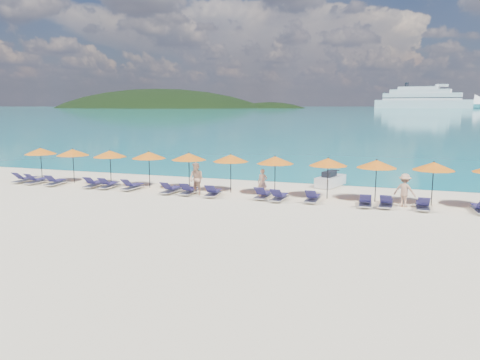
% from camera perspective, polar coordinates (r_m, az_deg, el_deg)
% --- Properties ---
extents(ground, '(1400.00, 1400.00, 0.00)m').
position_cam_1_polar(ground, '(21.83, -2.55, -4.31)').
color(ground, beige).
extents(sea, '(1600.00, 1300.00, 0.01)m').
position_cam_1_polar(sea, '(679.82, 18.36, 8.34)').
color(sea, '#1FA9B2').
rests_on(sea, ground).
extents(headland_main, '(374.00, 242.00, 126.50)m').
position_cam_1_polar(headland_main, '(640.23, -10.01, 5.23)').
color(headland_main, black).
rests_on(headland_main, ground).
extents(headland_small, '(162.00, 126.00, 85.50)m').
position_cam_1_polar(headland_small, '(602.17, 3.60, 5.40)').
color(headland_small, black).
rests_on(headland_small, ground).
extents(cruise_ship, '(137.63, 48.61, 37.88)m').
position_cam_1_polar(cruise_ship, '(623.92, 22.53, 8.98)').
color(cruise_ship, silver).
rests_on(cruise_ship, ground).
extents(jetski, '(1.69, 2.84, 0.95)m').
position_cam_1_polar(jetski, '(29.89, 10.95, -0.01)').
color(jetski, silver).
rests_on(jetski, ground).
extents(beachgoer_a, '(0.56, 0.38, 1.50)m').
position_cam_1_polar(beachgoer_a, '(26.37, 2.76, -0.29)').
color(beachgoer_a, tan).
rests_on(beachgoer_a, ground).
extents(beachgoer_b, '(1.00, 0.73, 1.85)m').
position_cam_1_polar(beachgoer_b, '(26.56, -5.33, 0.13)').
color(beachgoer_b, tan).
rests_on(beachgoer_b, ground).
extents(beachgoer_c, '(1.19, 0.80, 1.68)m').
position_cam_1_polar(beachgoer_c, '(24.84, 19.43, -1.19)').
color(beachgoer_c, tan).
rests_on(beachgoer_c, ground).
extents(umbrella_0, '(2.10, 2.10, 2.28)m').
position_cam_1_polar(umbrella_0, '(33.90, -23.16, 3.26)').
color(umbrella_0, black).
rests_on(umbrella_0, ground).
extents(umbrella_1, '(2.10, 2.10, 2.28)m').
position_cam_1_polar(umbrella_1, '(32.26, -19.72, 3.19)').
color(umbrella_1, black).
rests_on(umbrella_1, ground).
extents(umbrella_2, '(2.10, 2.10, 2.28)m').
position_cam_1_polar(umbrella_2, '(30.59, -15.58, 3.10)').
color(umbrella_2, black).
rests_on(umbrella_2, ground).
extents(umbrella_3, '(2.10, 2.10, 2.28)m').
position_cam_1_polar(umbrella_3, '(29.24, -11.05, 2.99)').
color(umbrella_3, black).
rests_on(umbrella_3, ground).
extents(umbrella_4, '(2.10, 2.10, 2.28)m').
position_cam_1_polar(umbrella_4, '(28.08, -6.25, 2.86)').
color(umbrella_4, black).
rests_on(umbrella_4, ground).
extents(umbrella_5, '(2.10, 2.10, 2.28)m').
position_cam_1_polar(umbrella_5, '(27.09, -1.14, 2.68)').
color(umbrella_5, black).
rests_on(umbrella_5, ground).
extents(umbrella_6, '(2.10, 2.10, 2.28)m').
position_cam_1_polar(umbrella_6, '(26.21, 4.31, 2.44)').
color(umbrella_6, black).
rests_on(umbrella_6, ground).
extents(umbrella_7, '(2.10, 2.10, 2.28)m').
position_cam_1_polar(umbrella_7, '(25.70, 10.69, 2.17)').
color(umbrella_7, black).
rests_on(umbrella_7, ground).
extents(umbrella_8, '(2.10, 2.10, 2.28)m').
position_cam_1_polar(umbrella_8, '(25.46, 16.32, 1.89)').
color(umbrella_8, black).
rests_on(umbrella_8, ground).
extents(umbrella_9, '(2.10, 2.10, 2.28)m').
position_cam_1_polar(umbrella_9, '(25.50, 22.55, 1.57)').
color(umbrella_9, black).
rests_on(umbrella_9, ground).
extents(lounger_0, '(0.72, 1.73, 0.66)m').
position_cam_1_polar(lounger_0, '(33.88, -24.78, 0.11)').
color(lounger_0, silver).
rests_on(lounger_0, ground).
extents(lounger_1, '(0.74, 1.74, 0.66)m').
position_cam_1_polar(lounger_1, '(32.96, -23.53, -0.04)').
color(lounger_1, silver).
rests_on(lounger_1, ground).
extents(lounger_2, '(0.76, 1.75, 0.66)m').
position_cam_1_polar(lounger_2, '(31.92, -21.57, -0.20)').
color(lounger_2, silver).
rests_on(lounger_2, ground).
extents(lounger_3, '(0.71, 1.73, 0.66)m').
position_cam_1_polar(lounger_3, '(30.34, -17.36, -0.43)').
color(lounger_3, silver).
rests_on(lounger_3, ground).
extents(lounger_4, '(0.62, 1.70, 0.66)m').
position_cam_1_polar(lounger_4, '(29.74, -15.71, -0.54)').
color(lounger_4, silver).
rests_on(lounger_4, ground).
extents(lounger_5, '(0.76, 1.75, 0.66)m').
position_cam_1_polar(lounger_5, '(28.85, -13.00, -0.73)').
color(lounger_5, silver).
rests_on(lounger_5, ground).
extents(lounger_6, '(0.77, 1.75, 0.66)m').
position_cam_1_polar(lounger_6, '(27.32, -8.39, -1.14)').
color(lounger_6, silver).
rests_on(lounger_6, ground).
extents(lounger_7, '(0.67, 1.72, 0.66)m').
position_cam_1_polar(lounger_7, '(26.86, -6.22, -1.27)').
color(lounger_7, silver).
rests_on(lounger_7, ground).
extents(lounger_8, '(0.78, 1.75, 0.66)m').
position_cam_1_polar(lounger_8, '(26.18, -3.29, -1.51)').
color(lounger_8, silver).
rests_on(lounger_8, ground).
extents(lounger_9, '(0.69, 1.73, 0.66)m').
position_cam_1_polar(lounger_9, '(25.53, 2.84, -1.78)').
color(lounger_9, silver).
rests_on(lounger_9, ground).
extents(lounger_10, '(0.72, 1.73, 0.66)m').
position_cam_1_polar(lounger_10, '(25.02, 4.80, -2.03)').
color(lounger_10, silver).
rests_on(lounger_10, ground).
extents(lounger_11, '(0.63, 1.70, 0.66)m').
position_cam_1_polar(lounger_11, '(24.92, 8.85, -2.15)').
color(lounger_11, silver).
rests_on(lounger_11, ground).
extents(lounger_12, '(0.73, 1.74, 0.66)m').
position_cam_1_polar(lounger_12, '(24.42, 15.03, -2.59)').
color(lounger_12, silver).
rests_on(lounger_12, ground).
extents(lounger_13, '(0.67, 1.72, 0.66)m').
position_cam_1_polar(lounger_13, '(24.50, 17.39, -2.66)').
color(lounger_13, silver).
rests_on(lounger_13, ground).
extents(lounger_14, '(0.65, 1.71, 0.66)m').
position_cam_1_polar(lounger_14, '(24.52, 21.38, -2.87)').
color(lounger_14, silver).
rests_on(lounger_14, ground).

